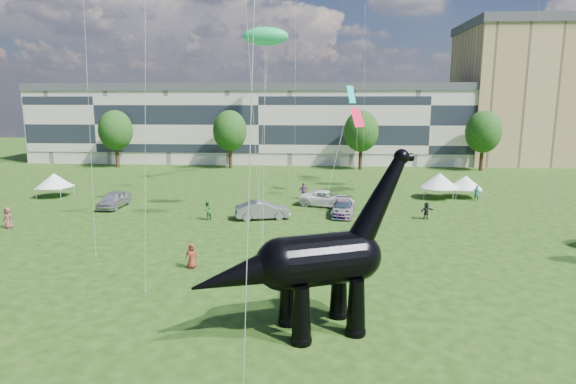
{
  "coord_description": "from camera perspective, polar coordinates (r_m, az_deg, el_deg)",
  "views": [
    {
      "loc": [
        1.8,
        -20.38,
        10.47
      ],
      "look_at": [
        -0.08,
        8.0,
        5.0
      ],
      "focal_mm": 30.0,
      "sensor_mm": 36.0,
      "label": 1
    }
  ],
  "objects": [
    {
      "name": "dinosaur_sculpture",
      "position": [
        21.81,
        2.89,
        -8.47
      ],
      "size": [
        10.27,
        5.32,
        8.59
      ],
      "rotation": [
        0.0,
        0.0,
        0.38
      ],
      "color": "black",
      "rests_on": "ground"
    },
    {
      "name": "tree_mid_left",
      "position": [
        74.78,
        -6.92,
        7.6
      ],
      "size": [
        5.2,
        5.2,
        9.44
      ],
      "color": "#382314",
      "rests_on": "ground"
    },
    {
      "name": "tree_mid_right",
      "position": [
        73.76,
        8.68,
        7.51
      ],
      "size": [
        5.2,
        5.2,
        9.44
      ],
      "color": "#382314",
      "rests_on": "ground"
    },
    {
      "name": "car_dark",
      "position": [
        44.4,
        6.53,
        -1.9
      ],
      "size": [
        2.45,
        4.99,
        1.4
      ],
      "primitive_type": "imported",
      "rotation": [
        0.0,
        0.0,
        -0.1
      ],
      "color": "#595960",
      "rests_on": "ground"
    },
    {
      "name": "tree_far_right",
      "position": [
        77.38,
        22.18,
        6.99
      ],
      "size": [
        5.2,
        5.2,
        9.44
      ],
      "color": "#382314",
      "rests_on": "ground"
    },
    {
      "name": "ground",
      "position": [
        22.98,
        -1.18,
        -16.22
      ],
      "size": [
        220.0,
        220.0,
        0.0
      ],
      "primitive_type": "plane",
      "color": "#16330C",
      "rests_on": "ground"
    },
    {
      "name": "car_silver",
      "position": [
        50.35,
        -19.92,
        -0.83
      ],
      "size": [
        2.07,
        4.85,
        1.64
      ],
      "primitive_type": "imported",
      "rotation": [
        0.0,
        0.0,
        -0.03
      ],
      "color": "silver",
      "rests_on": "ground"
    },
    {
      "name": "gazebo_near",
      "position": [
        54.1,
        17.5,
        1.31
      ],
      "size": [
        4.84,
        4.84,
        2.77
      ],
      "rotation": [
        0.0,
        0.0,
        -0.25
      ],
      "color": "white",
      "rests_on": "ground"
    },
    {
      "name": "apartment_block",
      "position": [
        93.53,
        28.35,
        9.93
      ],
      "size": [
        28.0,
        18.0,
        22.0
      ],
      "primitive_type": "cube",
      "color": "tan",
      "rests_on": "ground"
    },
    {
      "name": "visitors",
      "position": [
        38.79,
        -7.58,
        -3.59
      ],
      "size": [
        48.02,
        38.05,
        1.8
      ],
      "color": "#622E69",
      "rests_on": "ground"
    },
    {
      "name": "tree_far_left",
      "position": [
        80.08,
        -19.78,
        7.26
      ],
      "size": [
        5.2,
        5.2,
        9.44
      ],
      "color": "#382314",
      "rests_on": "ground"
    },
    {
      "name": "car_white",
      "position": [
        48.06,
        4.65,
        -0.8
      ],
      "size": [
        6.02,
        4.13,
        1.53
      ],
      "primitive_type": "imported",
      "rotation": [
        0.0,
        0.0,
        1.25
      ],
      "color": "white",
      "rests_on": "ground"
    },
    {
      "name": "terrace_row",
      "position": [
        83.08,
        -3.02,
        7.78
      ],
      "size": [
        78.0,
        11.0,
        12.0
      ],
      "primitive_type": "cube",
      "color": "beige",
      "rests_on": "ground"
    },
    {
      "name": "car_grey",
      "position": [
        42.88,
        -3.04,
        -2.17
      ],
      "size": [
        5.1,
        2.76,
        1.59
      ],
      "primitive_type": "imported",
      "rotation": [
        0.0,
        0.0,
        1.8
      ],
      "color": "gray",
      "rests_on": "ground"
    },
    {
      "name": "gazebo_far",
      "position": [
        55.42,
        20.3,
        1.1
      ],
      "size": [
        3.49,
        3.49,
        2.42
      ],
      "rotation": [
        0.0,
        0.0,
        -0.01
      ],
      "color": "white",
      "rests_on": "ground"
    },
    {
      "name": "gazebo_left",
      "position": [
        58.22,
        -25.96,
        1.25
      ],
      "size": [
        3.8,
        3.8,
        2.62
      ],
      "rotation": [
        0.0,
        0.0,
        -0.01
      ],
      "color": "white",
      "rests_on": "ground"
    }
  ]
}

